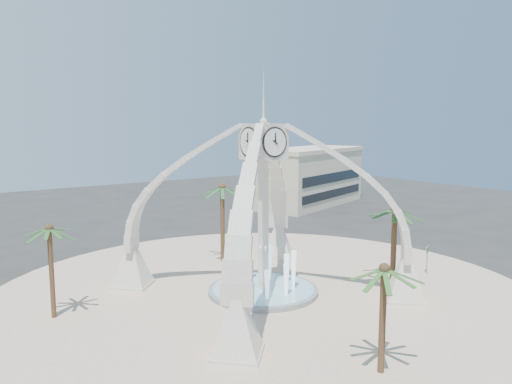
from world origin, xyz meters
TOP-DOWN VIEW (x-y plane):
  - ground at (0.00, 0.00)m, footprint 140.00×140.00m
  - plaza at (0.00, 0.00)m, footprint 40.00×40.00m
  - clock_tower at (-0.00, -0.00)m, footprint 17.94×17.94m
  - fountain at (0.00, 0.00)m, footprint 8.00×8.00m
  - building_ne at (30.00, 28.00)m, footprint 21.87×14.17m
  - palm_east at (7.77, -5.41)m, footprint 5.32×5.32m
  - palm_west at (-13.53, 4.24)m, footprint 3.70×3.70m
  - palm_north at (2.19, 8.90)m, footprint 4.32×4.32m
  - palm_south at (-2.32, -12.76)m, footprint 4.26×4.26m
  - street_sign at (13.74, -4.17)m, footprint 0.86×0.35m

SIDE VIEW (x-z plane):
  - ground at x=0.00m, z-range 0.00..0.00m
  - plaza at x=0.00m, z-range 0.00..0.06m
  - fountain at x=0.00m, z-range -1.52..2.10m
  - street_sign at x=13.74m, z-range 0.53..3.01m
  - building_ne at x=30.00m, z-range 0.01..8.61m
  - palm_south at x=-2.32m, z-range 2.26..8.28m
  - palm_west at x=-13.53m, z-range 2.50..8.98m
  - palm_east at x=7.77m, z-range 2.59..9.59m
  - clock_tower at x=0.00m, z-range -1.66..14.64m
  - palm_north at x=2.19m, z-range 2.87..10.42m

